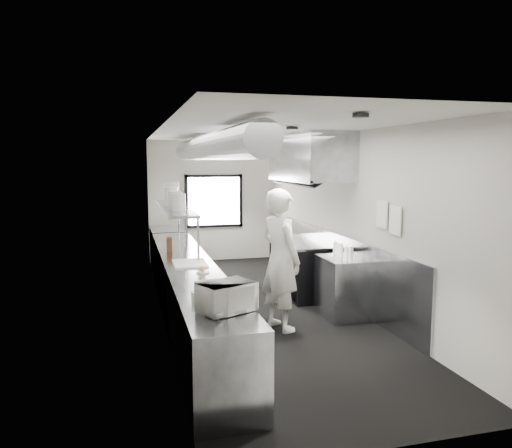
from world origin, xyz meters
TOP-DOWN VIEW (x-y plane):
  - floor at (0.00, 0.00)m, footprint 3.00×8.00m
  - ceiling at (0.00, 0.00)m, footprint 3.00×8.00m
  - wall_back at (0.00, 4.00)m, footprint 3.00×0.02m
  - wall_front at (0.00, -4.00)m, footprint 3.00×0.02m
  - wall_left at (-1.50, 0.00)m, footprint 0.02×8.00m
  - wall_right at (1.50, 0.00)m, footprint 0.02×8.00m
  - wall_cladding at (1.48, 0.30)m, footprint 0.03×5.50m
  - hvac_duct at (-0.70, 0.40)m, footprint 0.40×6.40m
  - service_window at (0.00, 3.96)m, footprint 1.36×0.05m
  - exhaust_hood at (1.10, 0.70)m, footprint 0.81×2.20m
  - prep_counter at (-1.15, -0.50)m, footprint 0.70×6.00m
  - pass_shelf at (-1.19, 1.00)m, footprint 0.45×3.00m
  - range at (1.04, 0.70)m, footprint 0.88×1.60m
  - bottle_station at (1.15, -0.70)m, footprint 0.65×0.80m
  - far_work_table at (-1.15, 3.20)m, footprint 0.70×1.20m
  - notice_sheet_a at (1.47, -1.20)m, footprint 0.02×0.28m
  - notice_sheet_b at (1.47, -1.55)m, footprint 0.02×0.28m
  - line_cook at (0.05, -0.98)m, footprint 0.70×0.84m
  - microwave at (-1.08, -2.84)m, footprint 0.58×0.53m
  - deli_tub_a at (-1.26, -2.50)m, footprint 0.17×0.17m
  - deli_tub_b at (-1.30, -2.41)m, footprint 0.16×0.16m
  - newspaper at (-1.02, -1.76)m, footprint 0.42×0.48m
  - small_plate at (-1.05, -1.16)m, footprint 0.17×0.17m
  - pastry at (-1.05, -1.16)m, footprint 0.08×0.08m
  - cutting_board at (-1.14, -0.56)m, footprint 0.46×0.61m
  - knife_block at (-1.33, 0.56)m, footprint 0.11×0.20m
  - plate_stack_a at (-1.19, 0.38)m, footprint 0.23×0.23m
  - plate_stack_b at (-1.21, 0.61)m, footprint 0.28×0.28m
  - plate_stack_c at (-1.22, 1.25)m, footprint 0.29×0.29m
  - plate_stack_d at (-1.17, 1.60)m, footprint 0.26×0.26m
  - squeeze_bottle_a at (1.11, -1.00)m, footprint 0.08×0.08m
  - squeeze_bottle_b at (1.09, -0.88)m, footprint 0.08×0.08m
  - squeeze_bottle_c at (1.11, -0.66)m, footprint 0.07×0.07m
  - squeeze_bottle_d at (1.09, -0.59)m, footprint 0.08×0.08m
  - squeeze_bottle_e at (1.13, -0.39)m, footprint 0.08×0.08m

SIDE VIEW (x-z plane):
  - floor at x=0.00m, z-range -0.01..0.01m
  - prep_counter at x=-1.15m, z-range 0.00..0.90m
  - bottle_station at x=1.15m, z-range 0.00..0.90m
  - far_work_table at x=-1.15m, z-range 0.00..0.90m
  - range at x=1.04m, z-range 0.00..0.94m
  - wall_cladding at x=1.48m, z-range 0.00..1.10m
  - newspaper at x=-1.02m, z-range 0.90..0.91m
  - small_plate at x=-1.05m, z-range 0.90..0.91m
  - cutting_board at x=-1.14m, z-range 0.90..0.92m
  - deli_tub_b at x=-1.30m, z-range 0.90..1.00m
  - pastry at x=-1.05m, z-range 0.91..0.99m
  - deli_tub_a at x=-1.26m, z-range 0.90..1.01m
  - line_cook at x=0.05m, z-range 0.00..1.97m
  - squeeze_bottle_e at x=1.13m, z-range 0.90..1.08m
  - squeeze_bottle_b at x=1.09m, z-range 0.90..1.10m
  - squeeze_bottle_d at x=1.09m, z-range 0.90..1.10m
  - squeeze_bottle_a at x=1.11m, z-range 0.90..1.10m
  - squeeze_bottle_c at x=1.11m, z-range 0.90..1.10m
  - knife_block at x=-1.33m, z-range 0.90..1.11m
  - microwave at x=-1.08m, z-range 0.90..1.18m
  - service_window at x=0.00m, z-range 0.77..2.02m
  - wall_back at x=0.00m, z-range 0.00..2.80m
  - wall_front at x=0.00m, z-range 0.00..2.80m
  - wall_left at x=-1.50m, z-range 0.00..2.80m
  - wall_right at x=1.50m, z-range 0.00..2.80m
  - pass_shelf at x=-1.19m, z-range 1.20..1.88m
  - notice_sheet_b at x=1.47m, z-range 1.36..1.74m
  - notice_sheet_a at x=1.47m, z-range 1.41..1.79m
  - plate_stack_a at x=-1.19m, z-range 1.57..1.83m
  - plate_stack_b at x=-1.21m, z-range 1.57..1.85m
  - plate_stack_c at x=-1.22m, z-range 1.57..1.89m
  - plate_stack_d at x=-1.17m, z-range 1.57..1.96m
  - exhaust_hood at x=1.10m, z-range 1.95..2.83m
  - hvac_duct at x=-0.70m, z-range 2.35..2.75m
  - ceiling at x=0.00m, z-range 2.79..2.80m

